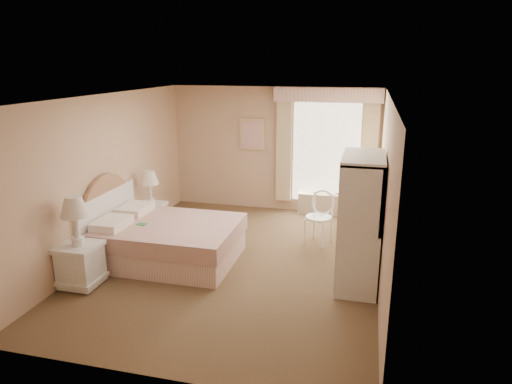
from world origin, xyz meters
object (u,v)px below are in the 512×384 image
(bed, at_px, (163,239))
(nightstand_near, at_px, (79,254))
(nightstand_far, at_px, (151,210))
(cafe_chair, at_px, (320,213))
(armoire, at_px, (360,232))
(round_table, at_px, (353,204))

(bed, distance_m, nightstand_near, 1.30)
(nightstand_far, distance_m, cafe_chair, 2.99)
(nightstand_near, height_order, armoire, armoire)
(nightstand_near, distance_m, cafe_chair, 3.82)
(bed, bearing_deg, armoire, -1.43)
(round_table, relative_size, armoire, 0.38)
(bed, xyz_separation_m, cafe_chair, (2.26, 1.31, 0.18))
(round_table, bearing_deg, armoire, -85.79)
(bed, bearing_deg, round_table, 38.07)
(cafe_chair, height_order, armoire, armoire)
(round_table, bearing_deg, nightstand_far, -162.07)
(bed, relative_size, nightstand_far, 1.87)
(nightstand_far, relative_size, round_table, 1.64)
(cafe_chair, xyz_separation_m, armoire, (0.67, -1.38, 0.23))
(round_table, xyz_separation_m, cafe_chair, (-0.51, -0.87, 0.07))
(bed, height_order, nightstand_near, bed)
(cafe_chair, distance_m, armoire, 1.55)
(nightstand_near, relative_size, cafe_chair, 1.41)
(round_table, bearing_deg, cafe_chair, -120.37)
(bed, distance_m, cafe_chair, 2.62)
(round_table, distance_m, armoire, 2.27)
(nightstand_far, height_order, cafe_chair, nightstand_far)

